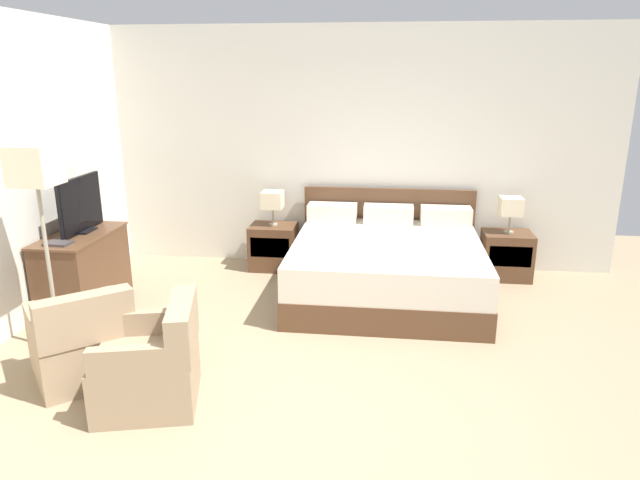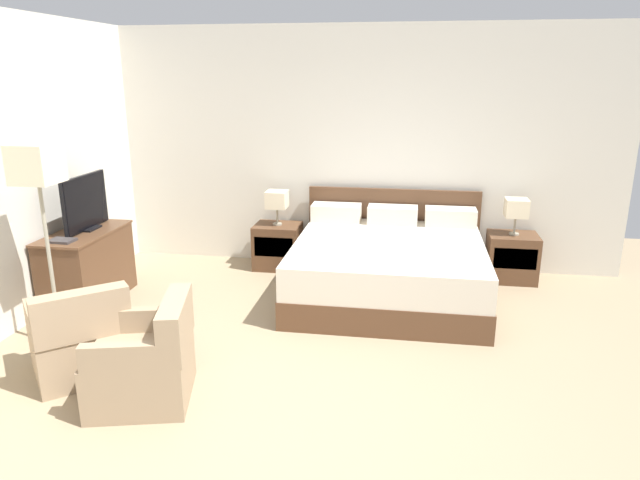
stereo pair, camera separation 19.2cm
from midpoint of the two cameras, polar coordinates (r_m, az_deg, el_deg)
The scene contains 14 objects.
ground_plane at distance 4.04m, azimuth -3.28°, elevation -18.05°, with size 10.45×10.45×0.00m, color #998466.
wall_back at distance 6.86m, azimuth 2.90°, elevation 9.06°, with size 6.56×0.06×2.82m, color silver.
wall_left at distance 5.89m, azimuth -27.03°, elevation 6.10°, with size 0.06×5.28×2.82m, color silver.
bed at distance 6.06m, azimuth 7.76°, elevation -2.66°, with size 2.02×2.02×0.97m.
nightstand_left at distance 6.91m, azimuth -3.44°, elevation -0.61°, with size 0.54×0.45×0.54m.
nightstand_right at distance 6.87m, azimuth 19.38°, elevation -1.64°, with size 0.54×0.45×0.54m.
table_lamp_left at distance 6.77m, azimuth -3.52°, elevation 4.01°, with size 0.24×0.24×0.41m.
table_lamp_right at distance 6.72m, azimuth 19.83°, elevation 2.99°, with size 0.24×0.24×0.41m.
dresser at distance 6.27m, azimuth -21.43°, elevation -2.41°, with size 0.53×1.06×0.75m.
tv at distance 6.18m, azimuth -21.59°, elevation 3.41°, with size 0.18×0.75×0.56m.
book_red_cover at distance 5.87m, azimuth -23.55°, elevation -0.06°, with size 0.23×0.17×0.02m, color #383333.
armchair_by_window at distance 4.84m, azimuth -21.77°, elevation -9.26°, with size 0.97×0.97×0.76m.
armchair_companion at distance 4.34m, azimuth -15.74°, elevation -11.72°, with size 0.84×0.83×0.76m.
floor_lamp at distance 5.07m, azimuth -25.40°, elevation 5.65°, with size 0.33×0.33×1.75m.
Camera 2 is at (0.84, -3.24, 2.28)m, focal length 32.00 mm.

